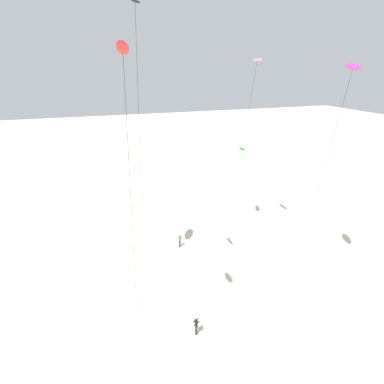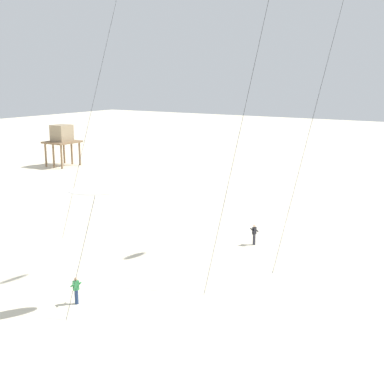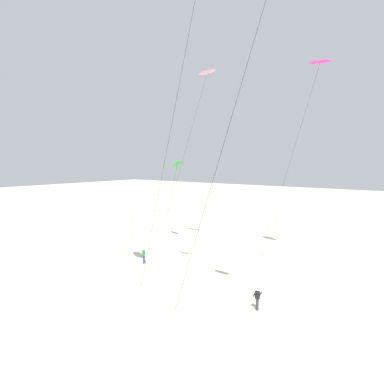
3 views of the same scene
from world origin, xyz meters
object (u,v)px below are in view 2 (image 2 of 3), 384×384
Objects in this scene: kite_white at (95,191)px; kite_flyer_nearest at (254,234)px; kite_flyer_middle at (76,290)px; stilt_house at (62,137)px.

kite_white is 16.80m from kite_flyer_nearest.
kite_flyer_nearest is at bearing -9.05° from kite_white.
kite_flyer_nearest and kite_flyer_middle have the same top height.
kite_flyer_middle is (-15.83, 3.98, 0.00)m from kite_flyer_nearest.
stilt_house is (34.06, 38.14, -2.61)m from kite_white.
kite_white is 1.21× the size of stilt_house.
kite_white is 6.31m from kite_flyer_middle.
kite_flyer_middle is at bearing 103.86° from kite_white.
stilt_house is at bearing 65.38° from kite_flyer_nearest.
stilt_house is at bearing 48.23° from kite_white.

